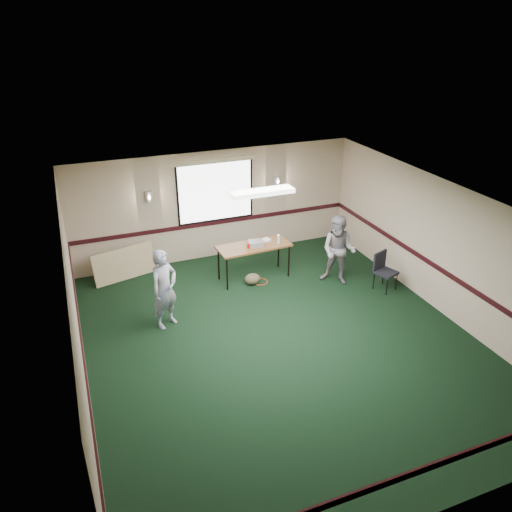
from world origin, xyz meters
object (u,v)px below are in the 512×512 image
object	(u,v)px
projector	(256,243)
person_left	(165,289)
conference_chair	(383,268)
person_right	(339,250)
folding_table	(254,248)

from	to	relation	value
projector	person_left	world-z (taller)	person_left
projector	conference_chair	xyz separation A→B (m)	(2.46, -1.46, -0.39)
projector	person_left	size ratio (longest dim) A/B	0.20
conference_chair	person_right	world-z (taller)	person_right
person_left	projector	bearing A→B (deg)	-3.95
folding_table	person_left	bearing A→B (deg)	-155.81
person_right	folding_table	bearing A→B (deg)	-163.65
folding_table	conference_chair	distance (m)	2.92
person_left	person_right	world-z (taller)	person_left
person_right	person_left	bearing A→B (deg)	-131.87
person_left	folding_table	bearing A→B (deg)	-3.03
projector	person_left	distance (m)	2.61
folding_table	person_right	xyz separation A→B (m)	(1.69, -0.88, 0.03)
conference_chair	person_left	xyz separation A→B (m)	(-4.80, 0.31, 0.31)
conference_chair	person_right	xyz separation A→B (m)	(-0.81, 0.60, 0.30)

